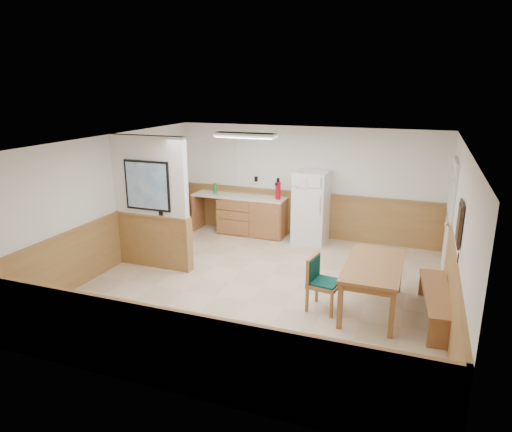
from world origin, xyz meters
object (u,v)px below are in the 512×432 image
at_px(dining_table, 374,270).
at_px(fire_extinguisher, 278,190).
at_px(refrigerator, 311,207).
at_px(soap_bottle, 215,188).
at_px(dining_chair, 319,279).
at_px(dining_bench, 437,298).

relative_size(dining_table, fire_extinguisher, 3.46).
bearing_deg(refrigerator, soap_bottle, -179.11).
distance_m(dining_chair, fire_extinguisher, 3.53).
height_order(refrigerator, dining_chair, refrigerator).
height_order(dining_table, soap_bottle, soap_bottle).
bearing_deg(dining_chair, refrigerator, 115.18).
relative_size(refrigerator, fire_extinguisher, 3.29).
bearing_deg(dining_chair, soap_bottle, 145.23).
height_order(dining_table, dining_bench, dining_table).
bearing_deg(dining_table, dining_chair, -160.95).
xyz_separation_m(dining_table, fire_extinguisher, (-2.43, 2.80, 0.46)).
bearing_deg(dining_bench, refrigerator, 127.89).
bearing_deg(dining_table, dining_bench, -0.37).
distance_m(dining_chair, soap_bottle, 4.47).
xyz_separation_m(dining_chair, soap_bottle, (-3.20, 3.08, 0.53)).
relative_size(dining_bench, dining_chair, 2.07).
bearing_deg(refrigerator, dining_table, -57.51).
relative_size(dining_chair, soap_bottle, 3.38).
bearing_deg(dining_chair, dining_table, 27.76).
xyz_separation_m(refrigerator, dining_bench, (2.59, -2.79, -0.45)).
distance_m(dining_table, dining_chair, 0.84).
distance_m(dining_table, dining_bench, 0.98).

